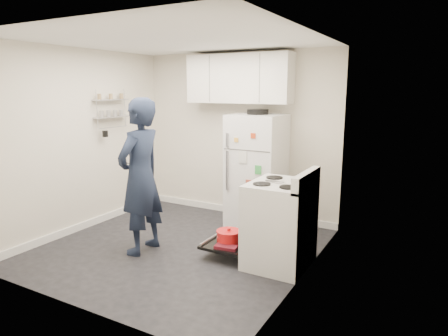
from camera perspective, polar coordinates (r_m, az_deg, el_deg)
The scene contains 7 objects.
room at distance 4.85m, azimuth -6.81°, elevation 2.30°, with size 3.21×3.21×2.51m.
electric_range at distance 4.54m, azimuth 7.85°, elevation -8.01°, with size 0.66×0.76×1.10m.
open_oven_door at distance 4.83m, azimuth 0.97°, elevation -10.19°, with size 0.55×0.70×0.23m.
refrigerator at distance 5.71m, azimuth 4.70°, elevation -0.36°, with size 0.72×0.74×1.68m.
upper_cabinets at distance 5.93m, azimuth 2.15°, elevation 12.63°, with size 1.60×0.33×0.70m, color silver.
wall_shelf_rack at distance 6.12m, azimuth -15.85°, elevation 8.20°, with size 0.14×0.60×0.61m.
person at distance 4.84m, azimuth -11.84°, elevation -1.23°, with size 0.68×0.45×1.86m, color #182035.
Camera 1 is at (2.79, -3.86, 1.95)m, focal length 32.00 mm.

